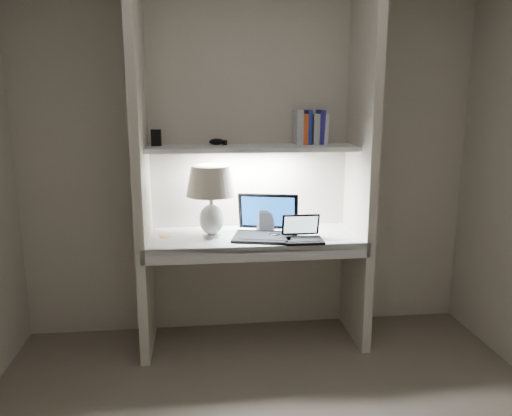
{
  "coord_description": "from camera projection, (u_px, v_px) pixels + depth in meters",
  "views": [
    {
      "loc": [
        -0.36,
        -2.02,
        1.66
      ],
      "look_at": [
        -0.01,
        1.05,
        1.0
      ],
      "focal_mm": 35.0,
      "sensor_mm": 36.0,
      "label": 1
    }
  ],
  "objects": [
    {
      "name": "alcove_panel_left",
      "position": [
        141.0,
        166.0,
        3.19
      ],
      "size": [
        0.06,
        0.55,
        2.5
      ],
      "primitive_type": "cube",
      "color": "beige",
      "rests_on": "floor"
    },
    {
      "name": "shelf_gadget",
      "position": [
        217.0,
        142.0,
        3.39
      ],
      "size": [
        0.11,
        0.08,
        0.04
      ],
      "primitive_type": "ellipsoid",
      "rotation": [
        0.0,
        0.0,
        0.09
      ],
      "color": "black",
      "rests_on": "shelf"
    },
    {
      "name": "strip_light",
      "position": [
        252.0,
        151.0,
        3.35
      ],
      "size": [
        0.6,
        0.04,
        0.02
      ],
      "primitive_type": "cube",
      "color": "white",
      "rests_on": "shelf"
    },
    {
      "name": "sticky_note",
      "position": [
        164.0,
        236.0,
        3.35
      ],
      "size": [
        0.09,
        0.09,
        0.0
      ],
      "primitive_type": "cube",
      "rotation": [
        0.0,
        0.0,
        0.37
      ],
      "color": "yellow",
      "rests_on": "desk"
    },
    {
      "name": "desk",
      "position": [
        254.0,
        238.0,
        3.38
      ],
      "size": [
        1.4,
        0.55,
        0.04
      ],
      "primitive_type": "cube",
      "color": "white",
      "rests_on": "alcove_panel_left"
    },
    {
      "name": "book_row",
      "position": [
        310.0,
        128.0,
        3.46
      ],
      "size": [
        0.22,
        0.16,
        0.24
      ],
      "color": "silver",
      "rests_on": "shelf"
    },
    {
      "name": "desk_apron",
      "position": [
        258.0,
        254.0,
        3.13
      ],
      "size": [
        1.46,
        0.03,
        0.1
      ],
      "primitive_type": "cube",
      "color": "silver",
      "rests_on": "desk"
    },
    {
      "name": "back_wall",
      "position": [
        249.0,
        160.0,
        3.54
      ],
      "size": [
        3.2,
        0.01,
        2.5
      ],
      "primitive_type": "cube",
      "color": "beige",
      "rests_on": "floor"
    },
    {
      "name": "laptop_netbook",
      "position": [
        302.0,
        235.0,
        3.24
      ],
      "size": [
        0.25,
        0.22,
        0.16
      ],
      "rotation": [
        0.0,
        0.0,
        -0.02
      ],
      "color": "black",
      "rests_on": "desk"
    },
    {
      "name": "shelf",
      "position": [
        252.0,
        148.0,
        3.35
      ],
      "size": [
        1.4,
        0.36,
        0.03
      ],
      "primitive_type": "cube",
      "color": "silver",
      "rests_on": "back_wall"
    },
    {
      "name": "table_lamp",
      "position": [
        211.0,
        190.0,
        3.26
      ],
      "size": [
        0.33,
        0.33,
        0.48
      ],
      "color": "white",
      "rests_on": "desk"
    },
    {
      "name": "speaker",
      "position": [
        265.0,
        220.0,
        3.47
      ],
      "size": [
        0.12,
        0.09,
        0.16
      ],
      "primitive_type": "cube",
      "rotation": [
        0.0,
        0.0,
        0.11
      ],
      "color": "silver",
      "rests_on": "desk"
    },
    {
      "name": "alcove_panel_right",
      "position": [
        361.0,
        163.0,
        3.36
      ],
      "size": [
        0.06,
        0.55,
        2.5
      ],
      "primitive_type": "cube",
      "color": "beige",
      "rests_on": "floor"
    },
    {
      "name": "laptop_main",
      "position": [
        266.0,
        227.0,
        3.34
      ],
      "size": [
        0.49,
        0.44,
        0.27
      ],
      "rotation": [
        0.0,
        0.0,
        -0.25
      ],
      "color": "black",
      "rests_on": "desk"
    },
    {
      "name": "shelf_box",
      "position": [
        156.0,
        138.0,
        3.33
      ],
      "size": [
        0.07,
        0.05,
        0.11
      ],
      "primitive_type": "cube",
      "rotation": [
        0.0,
        0.0,
        -0.06
      ],
      "color": "black",
      "rests_on": "shelf"
    },
    {
      "name": "cable_coil",
      "position": [
        305.0,
        231.0,
        3.47
      ],
      "size": [
        0.12,
        0.12,
        0.01
      ],
      "primitive_type": "torus",
      "rotation": [
        0.0,
        0.0,
        0.15
      ],
      "color": "black",
      "rests_on": "desk"
    },
    {
      "name": "mouse",
      "position": [
        275.0,
        236.0,
        3.31
      ],
      "size": [
        0.09,
        0.06,
        0.03
      ],
      "primitive_type": "ellipsoid",
      "rotation": [
        0.0,
        0.0,
        0.09
      ],
      "color": "black",
      "rests_on": "desk"
    }
  ]
}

